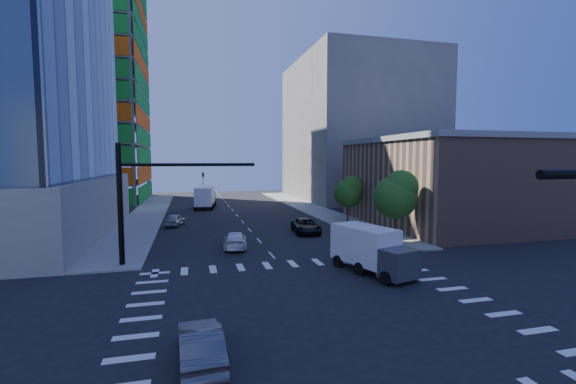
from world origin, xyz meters
name	(u,v)px	position (x,y,z in m)	size (l,w,h in m)	color
ground	(319,309)	(0.00, 0.00, 0.00)	(160.00, 160.00, 0.00)	black
road_markings	(319,309)	(0.00, 0.00, 0.01)	(20.00, 20.00, 0.01)	silver
sidewalk_ne	(311,209)	(12.50, 40.00, 0.07)	(5.00, 60.00, 0.15)	gray
sidewalk_nw	(148,214)	(-12.50, 40.00, 0.07)	(5.00, 60.00, 0.15)	gray
construction_building	(71,70)	(-27.41, 61.93, 24.61)	(25.16, 34.50, 70.60)	slate
commercial_building	(453,181)	(25.00, 22.00, 5.31)	(20.50, 22.50, 10.60)	#8C6851
bg_building_ne	(356,130)	(27.00, 55.00, 14.00)	(24.00, 30.00, 28.00)	#67635D
signal_mast_nw	(141,192)	(-10.00, 11.50, 5.49)	(10.20, 0.40, 9.00)	black
tree_south	(397,194)	(12.63, 13.90, 4.69)	(4.16, 4.16, 6.82)	#382316
tree_north	(349,191)	(12.93, 25.90, 3.99)	(3.54, 3.52, 5.78)	#382316
car_nb_far	(306,226)	(5.65, 20.73, 0.77)	(2.57, 5.58, 1.55)	black
car_sb_near	(235,240)	(-2.63, 15.45, 0.72)	(2.01, 4.95, 1.44)	white
car_sb_mid	(175,220)	(-8.29, 29.00, 0.72)	(1.71, 4.24, 1.45)	#A6A8AE
car_sb_cross	(200,345)	(-6.25, -4.08, 0.76)	(1.61, 4.62, 1.52)	#4B4A4F
box_truck_near	(374,254)	(5.83, 5.17, 1.40)	(4.16, 6.50, 3.16)	black
box_truck_far	(206,199)	(-3.99, 45.53, 1.57)	(3.90, 7.11, 3.54)	black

